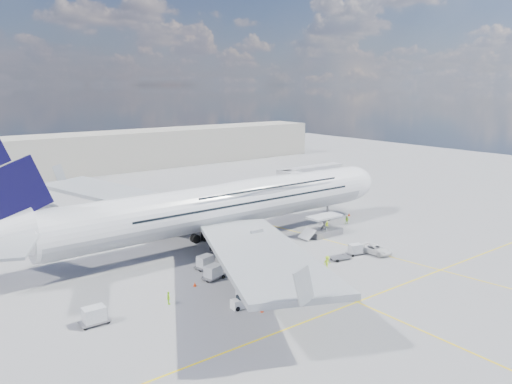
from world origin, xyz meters
TOP-DOWN VIEW (x-y plane):
  - ground at (0.00, 0.00)m, footprint 300.00×300.00m
  - taxi_line_main at (0.00, 0.00)m, footprint 0.25×220.00m
  - taxi_line_cross at (0.00, -20.00)m, footprint 120.00×0.25m
  - taxi_line_diag at (14.00, 10.00)m, footprint 14.16×99.06m
  - airliner at (0.26, 10.00)m, footprint 77.26×79.15m
  - jet_bridge at (29.81, 20.94)m, footprint 18.80×12.10m
  - cargo_loader at (16.82, 2.89)m, footprint 8.53×3.20m
  - terminal at (0.00, 95.00)m, footprint 180.00×16.00m
  - tree_line at (40.00, 140.00)m, footprint 160.00×6.00m
  - dolly_row_a at (-11.11, -11.23)m, footprint 2.90×1.93m
  - dolly_row_b at (-9.02, 1.56)m, footprint 3.43×2.29m
  - dolly_row_c at (-10.30, -2.65)m, footprint 3.55×2.53m
  - dolly_back at (-28.39, -5.98)m, footprint 3.36×1.84m
  - dolly_nose_far at (9.80, -7.91)m, footprint 3.55×2.55m
  - dolly_nose_near at (13.39, -7.75)m, footprint 3.04×2.14m
  - baggage_tug at (-12.56, -12.52)m, footprint 2.59×1.32m
  - catering_truck_inner at (-9.43, 27.72)m, footprint 6.61×3.12m
  - catering_truck_outer at (-21.00, 45.56)m, footprint 6.50×2.56m
  - service_van at (16.32, -9.37)m, footprint 3.02×5.66m
  - crew_nose at (20.99, 6.11)m, footprint 0.72×0.75m
  - crew_loader at (25.82, 5.42)m, footprint 0.97×1.02m
  - crew_wing at (-19.16, -6.25)m, footprint 0.62×1.05m
  - crew_van at (19.11, 4.32)m, footprint 0.77×1.00m
  - crew_tug at (5.38, -9.39)m, footprint 1.32×0.82m
  - cone_nose at (30.86, 9.45)m, footprint 0.49×0.49m
  - cone_wing_left_inner at (-10.76, 24.66)m, footprint 0.51×0.51m
  - cone_wing_left_outer at (-10.66, 31.46)m, footprint 0.43×0.43m
  - cone_wing_right_inner at (-13.67, -3.28)m, footprint 0.47×0.47m
  - cone_wing_right_outer at (-11.26, -14.98)m, footprint 0.44×0.44m

SIDE VIEW (x-z plane):
  - ground at x=0.00m, z-range 0.00..0.00m
  - taxi_line_main at x=0.00m, z-range 0.00..0.01m
  - taxi_line_cross at x=0.00m, z-range 0.00..0.01m
  - taxi_line_diag at x=14.00m, z-range 0.00..0.01m
  - cone_wing_left_outer at x=-10.66m, z-range -0.01..0.54m
  - cone_wing_right_outer at x=-11.26m, z-range -0.01..0.55m
  - cone_wing_right_inner at x=-13.67m, z-range -0.01..0.59m
  - cone_nose at x=30.86m, z-range -0.01..0.61m
  - cone_wing_left_inner at x=-10.76m, z-range -0.01..0.63m
  - dolly_nose_far at x=9.80m, z-range 0.13..0.60m
  - baggage_tug at x=-12.56m, z-range -0.09..1.49m
  - service_van at x=16.32m, z-range 0.00..1.51m
  - crew_loader at x=25.82m, z-range 0.00..1.66m
  - crew_wing at x=-19.16m, z-range 0.00..1.67m
  - crew_nose at x=20.99m, z-range 0.00..1.73m
  - crew_van at x=19.11m, z-range 0.00..1.81m
  - dolly_row_a at x=-11.11m, z-range 0.06..1.75m
  - dolly_nose_near at x=13.39m, z-range 0.07..1.81m
  - crew_tug at x=5.38m, z-range 0.00..1.96m
  - dolly_row_b at x=-9.02m, z-range 0.08..2.07m
  - dolly_row_c at x=-10.30m, z-range 0.08..2.10m
  - dolly_back at x=-28.39m, z-range 0.08..2.19m
  - cargo_loader at x=16.82m, z-range -0.59..3.09m
  - catering_truck_outer at x=-21.00m, z-range -0.14..3.73m
  - catering_truck_inner at x=-9.43m, z-range -0.11..3.71m
  - tree_line at x=40.00m, z-range 0.00..8.00m
  - terminal at x=0.00m, z-range 0.00..12.00m
  - jet_bridge at x=29.81m, z-range 2.60..11.10m
  - airliner at x=0.26m, z-range -4.98..18.72m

